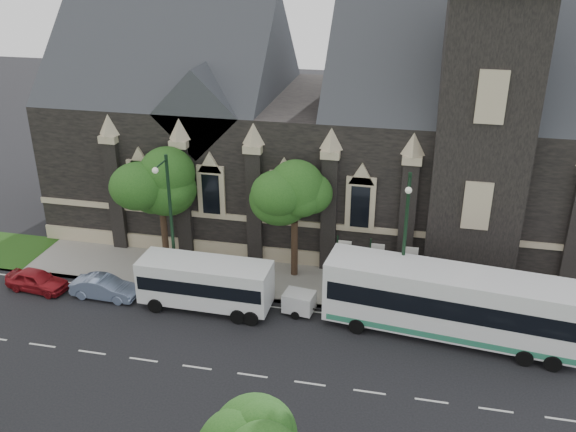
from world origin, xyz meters
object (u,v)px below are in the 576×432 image
(tree_walk_right, at_px, (299,194))
(street_lamp_mid, at_px, (170,217))
(banner_flag_center, at_px, (374,263))
(banner_flag_left, at_px, (342,260))
(tree_walk_left, at_px, (164,184))
(car_far_red, at_px, (37,280))
(street_lamp_near, at_px, (405,239))
(tour_coach, at_px, (450,302))
(shuttle_bus, at_px, (206,282))
(box_trailer, at_px, (299,302))
(sedan, at_px, (104,288))
(banner_flag_right, at_px, (407,266))

(tree_walk_right, bearing_deg, street_lamp_mid, -153.35)
(street_lamp_mid, xyz_separation_m, banner_flag_center, (12.29, 1.91, -2.73))
(banner_flag_left, height_order, banner_flag_center, same)
(tree_walk_left, bearing_deg, car_far_red, -141.34)
(tree_walk_right, relative_size, street_lamp_near, 0.87)
(street_lamp_mid, height_order, tour_coach, street_lamp_mid)
(car_far_red, bearing_deg, shuttle_bus, -81.86)
(tree_walk_left, distance_m, car_far_red, 10.04)
(tour_coach, xyz_separation_m, shuttle_bus, (-14.16, -0.09, -0.42))
(street_lamp_near, xyz_separation_m, shuttle_bus, (-11.40, -1.43, -3.35))
(street_lamp_near, xyz_separation_m, street_lamp_mid, (-14.00, 0.00, 0.00))
(tree_walk_right, xyz_separation_m, street_lamp_mid, (-7.21, -3.62, -0.71))
(street_lamp_near, height_order, box_trailer, street_lamp_near)
(banner_flag_center, relative_size, shuttle_bus, 0.50)
(tree_walk_left, relative_size, sedan, 1.83)
(banner_flag_left, distance_m, shuttle_bus, 8.41)
(street_lamp_near, distance_m, shuttle_bus, 11.97)
(car_far_red, bearing_deg, banner_flag_left, -72.65)
(banner_flag_right, bearing_deg, shuttle_bus, -164.05)
(tree_walk_left, bearing_deg, tour_coach, -14.94)
(banner_flag_center, xyz_separation_m, box_trailer, (-4.09, -2.81, -1.60))
(street_lamp_near, bearing_deg, banner_flag_right, 81.44)
(tree_walk_left, height_order, car_far_red, tree_walk_left)
(box_trailer, height_order, sedan, sedan)
(banner_flag_left, relative_size, box_trailer, 1.51)
(street_lamp_mid, distance_m, banner_flag_right, 14.67)
(street_lamp_near, bearing_deg, tour_coach, -25.99)
(box_trailer, distance_m, sedan, 12.19)
(street_lamp_mid, bearing_deg, sedan, -156.52)
(tree_walk_right, distance_m, sedan, 13.41)
(tour_coach, bearing_deg, tree_walk_right, 159.10)
(sedan, bearing_deg, car_far_red, 92.77)
(tree_walk_left, xyz_separation_m, street_lamp_mid, (1.80, -3.61, -0.62))
(box_trailer, bearing_deg, street_lamp_near, 16.85)
(street_lamp_near, height_order, banner_flag_right, street_lamp_near)
(banner_flag_right, bearing_deg, banner_flag_left, 180.00)
(street_lamp_near, xyz_separation_m, box_trailer, (-5.81, -0.91, -4.33))
(street_lamp_near, distance_m, banner_flag_center, 3.74)
(tree_walk_right, height_order, street_lamp_mid, street_lamp_mid)
(tour_coach, height_order, sedan, tour_coach)
(banner_flag_center, height_order, shuttle_bus, banner_flag_center)
(banner_flag_right, relative_size, shuttle_bus, 0.50)
(banner_flag_left, xyz_separation_m, car_far_red, (-18.87, -3.72, -1.69))
(box_trailer, bearing_deg, sedan, -168.17)
(banner_flag_left, xyz_separation_m, banner_flag_right, (4.00, 0.00, 0.00))
(street_lamp_near, bearing_deg, tree_walk_left, 167.13)
(sedan, xyz_separation_m, car_far_red, (-4.61, -0.09, 0.00))
(tree_walk_left, height_order, tour_coach, tree_walk_left)
(sedan, bearing_deg, street_lamp_near, -82.89)
(tree_walk_right, relative_size, tour_coach, 0.56)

